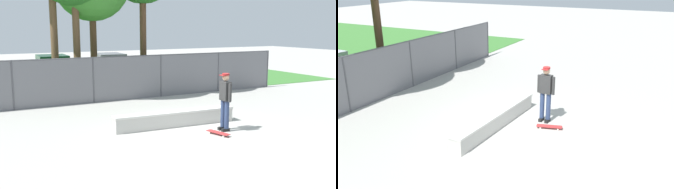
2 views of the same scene
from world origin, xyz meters
TOP-DOWN VIEW (x-y plane):
  - ground_plane at (0.00, 0.00)m, footprint 80.00×80.00m
  - concrete_ledge at (-0.45, 0.73)m, footprint 4.28×0.72m
  - skateboarder at (0.67, -0.50)m, footprint 0.32×0.60m
  - skateboard at (0.18, -0.83)m, footprint 0.41×0.82m
  - chainlink_fence at (-0.00, 5.91)m, footprint 16.41×0.07m

SIDE VIEW (x-z plane):
  - ground_plane at x=0.00m, z-range 0.00..0.00m
  - skateboard at x=0.18m, z-range 0.03..0.12m
  - concrete_ledge at x=-0.45m, z-range 0.00..0.52m
  - skateboarder at x=0.67m, z-range 0.11..1.95m
  - chainlink_fence at x=0.00m, z-range 0.08..2.07m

